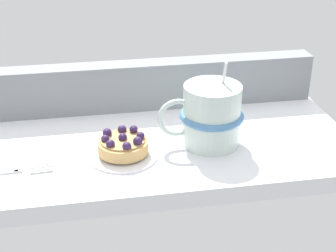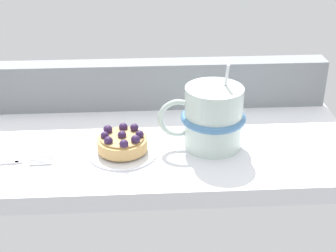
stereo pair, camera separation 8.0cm
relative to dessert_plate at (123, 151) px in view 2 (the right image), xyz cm
name	(u,v)px [view 2 (the right image)]	position (x,y,z in cm)	size (l,w,h in cm)	color
ground_plane	(157,147)	(5.83, 4.31, -1.88)	(67.36, 32.22, 2.99)	white
window_rail_back	(154,84)	(5.83, 18.17, 4.15)	(66.01, 4.49, 9.07)	gray
dessert_plate	(123,151)	(0.00, 0.00, 0.00)	(11.46, 11.46, 0.83)	white
raspberry_tart	(122,142)	(0.00, 0.01, 1.75)	(8.17, 8.17, 3.36)	tan
coffee_mug	(212,117)	(14.74, 1.65, 4.86)	(14.49, 10.73, 14.41)	silver
dessert_fork	(2,162)	(-18.96, -2.28, -0.09)	(16.33, 2.63, 0.60)	silver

